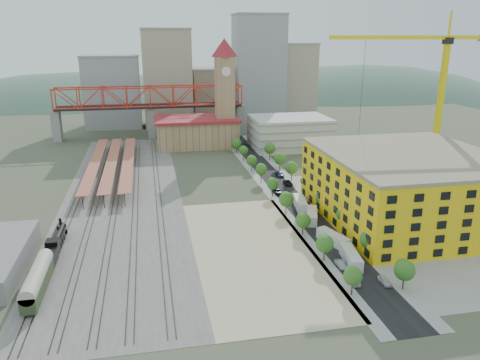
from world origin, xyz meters
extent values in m
plane|color=#474C38|center=(0.00, 0.00, 0.00)|extent=(400.00, 400.00, 0.00)
cube|color=#605E59|center=(-36.00, 17.50, 0.03)|extent=(36.00, 165.00, 0.06)
cube|color=tan|center=(-4.00, -31.50, 0.03)|extent=(28.00, 67.00, 0.06)
cube|color=black|center=(16.00, 15.00, 0.03)|extent=(12.00, 170.00, 0.06)
cube|color=gray|center=(10.50, 15.00, 0.02)|extent=(3.00, 170.00, 0.04)
cube|color=gray|center=(21.50, 15.00, 0.02)|extent=(3.00, 170.00, 0.04)
cube|color=gray|center=(45.00, -20.00, 0.03)|extent=(50.00, 90.00, 0.06)
cube|color=#382B23|center=(-50.72, 17.50, 0.15)|extent=(0.12, 160.00, 0.18)
cube|color=#382B23|center=(-49.28, 17.50, 0.15)|extent=(0.12, 160.00, 0.18)
cube|color=#382B23|center=(-44.72, 17.50, 0.15)|extent=(0.12, 160.00, 0.18)
cube|color=#382B23|center=(-43.28, 17.50, 0.15)|extent=(0.12, 160.00, 0.18)
cube|color=#382B23|center=(-38.72, 17.50, 0.15)|extent=(0.12, 160.00, 0.18)
cube|color=#382B23|center=(-37.28, 17.50, 0.15)|extent=(0.12, 160.00, 0.18)
cube|color=#382B23|center=(-32.72, 17.50, 0.15)|extent=(0.12, 160.00, 0.18)
cube|color=#382B23|center=(-31.28, 17.50, 0.15)|extent=(0.12, 160.00, 0.18)
cube|color=#382B23|center=(-25.72, 17.50, 0.15)|extent=(0.12, 160.00, 0.18)
cube|color=#382B23|center=(-24.28, 17.50, 0.15)|extent=(0.12, 160.00, 0.18)
cube|color=#B35C45|center=(-47.00, 45.00, 4.00)|extent=(4.00, 80.00, 0.25)
cylinder|color=black|center=(-47.00, 45.00, 2.00)|extent=(0.24, 0.24, 4.00)
cube|color=#B35C45|center=(-41.00, 45.00, 4.00)|extent=(4.00, 80.00, 0.25)
cylinder|color=black|center=(-41.00, 45.00, 2.00)|extent=(0.24, 0.24, 4.00)
cube|color=#B35C45|center=(-35.00, 45.00, 4.00)|extent=(4.00, 80.00, 0.25)
cylinder|color=black|center=(-35.00, 45.00, 2.00)|extent=(0.24, 0.24, 4.00)
cube|color=tan|center=(-5.00, 82.00, 6.00)|extent=(36.00, 22.00, 12.00)
cube|color=maroon|center=(-5.00, 82.00, 12.50)|extent=(38.00, 24.00, 1.20)
cube|color=tan|center=(8.00, 80.00, 20.00)|extent=(8.00, 8.00, 40.00)
pyramid|color=maroon|center=(8.00, 80.00, 48.00)|extent=(12.00, 12.00, 8.00)
cylinder|color=white|center=(8.00, 75.90, 34.00)|extent=(4.00, 0.30, 4.00)
cube|color=silver|center=(36.00, 70.00, 7.00)|extent=(34.00, 26.00, 14.00)
cube|color=gray|center=(-70.00, 105.00, 7.50)|extent=(4.00, 6.00, 15.00)
cube|color=gray|center=(20.00, 105.00, 7.50)|extent=(4.00, 6.00, 15.00)
cube|color=gray|center=(-25.00, 105.00, 7.50)|extent=(4.00, 6.00, 15.00)
cube|color=black|center=(-25.00, 105.00, 15.50)|extent=(90.00, 9.00, 1.00)
cube|color=yellow|center=(42.00, -20.00, 9.00)|extent=(44.00, 50.00, 18.00)
cube|color=gray|center=(42.00, -20.00, 18.40)|extent=(44.60, 50.60, 0.80)
cube|color=#9EA0A3|center=(-45.00, 140.00, 19.00)|extent=(30.00, 25.00, 38.00)
cube|color=#B2A58C|center=(-15.00, 135.00, 26.00)|extent=(26.00, 22.00, 52.00)
cube|color=gray|center=(12.00, 150.00, 15.00)|extent=(24.00, 24.00, 30.00)
cube|color=#9EA0A3|center=(38.00, 140.00, 30.00)|extent=(28.00, 22.00, 60.00)
cube|color=#B2A58C|center=(62.00, 145.00, 22.00)|extent=(22.00, 20.00, 44.00)
cube|color=brown|center=(-2.00, 160.00, 13.00)|extent=(20.00, 20.00, 26.00)
ellipsoid|color=#4C6B59|center=(-80.00, 260.00, -68.00)|extent=(396.00, 216.00, 180.00)
ellipsoid|color=#4C6B59|center=(40.00, 260.00, -92.00)|extent=(484.00, 264.00, 220.00)
ellipsoid|color=#4C6B59|center=(160.00, 260.00, -70.00)|extent=(418.00, 228.00, 190.00)
cylinder|color=black|center=(-50.00, -19.40, 2.39)|extent=(2.49, 11.97, 2.49)
cube|color=black|center=(-50.00, -25.89, 2.59)|extent=(2.79, 2.99, 3.19)
cylinder|color=black|center=(-50.00, -14.41, 4.19)|extent=(0.70, 0.70, 1.60)
sphere|color=black|center=(-50.00, -17.41, 3.69)|extent=(1.00, 1.00, 1.00)
cone|color=black|center=(-50.00, -12.62, 0.90)|extent=(2.59, 1.60, 2.59)
cube|color=black|center=(-50.00, -30.37, 2.00)|extent=(2.79, 5.99, 2.79)
cube|color=#27331C|center=(-50.00, -42.40, 2.39)|extent=(2.89, 17.96, 3.19)
cylinder|color=#ADA899|center=(-50.00, -42.40, 4.09)|extent=(3.09, 17.96, 3.09)
cube|color=yellow|center=(69.46, 10.36, 23.18)|extent=(1.65, 1.65, 46.36)
cube|color=black|center=(69.46, 10.36, 47.39)|extent=(2.58, 2.58, 2.06)
cube|color=yellow|center=(49.97, 12.13, 48.42)|extent=(39.10, 4.76, 1.24)
cube|color=yellow|center=(75.61, 9.81, 48.42)|extent=(12.42, 2.34, 1.24)
cube|color=yellow|center=(69.46, 10.36, 52.54)|extent=(0.52, 0.52, 8.24)
cube|color=silver|center=(16.00, -42.23, 1.39)|extent=(4.07, 10.46, 2.79)
cube|color=silver|center=(16.00, -31.86, 1.37)|extent=(5.63, 10.36, 2.75)
cube|color=silver|center=(16.00, -16.48, 1.40)|extent=(5.91, 10.56, 2.80)
cube|color=silver|center=(16.00, -6.15, 1.43)|extent=(4.32, 10.75, 2.86)
imported|color=silver|center=(13.00, -50.80, 0.79)|extent=(2.54, 4.85, 1.58)
imported|color=gray|center=(13.00, -43.69, 0.68)|extent=(1.48, 4.12, 1.35)
imported|color=black|center=(13.00, 7.67, 0.72)|extent=(3.20, 5.52, 1.45)
imported|color=navy|center=(13.00, 11.22, 0.73)|extent=(2.41, 5.19, 1.47)
imported|color=silver|center=(19.00, -52.33, 0.68)|extent=(1.72, 4.06, 1.37)
imported|color=#AFAFB5|center=(19.00, -1.10, 0.75)|extent=(1.99, 4.65, 1.49)
imported|color=black|center=(19.00, 15.92, 0.73)|extent=(2.54, 5.29, 1.46)
imported|color=#1A314D|center=(19.00, 26.45, 0.77)|extent=(2.26, 5.33, 1.53)
camera|label=1|loc=(-26.97, -130.43, 48.82)|focal=35.00mm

